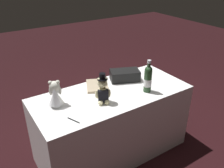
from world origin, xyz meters
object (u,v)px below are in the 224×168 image
object	(u,v)px
teddy_bear_bride	(55,95)
guestbook	(97,86)
teddy_bear_groom	(103,91)
champagne_bottle	(148,79)
signing_pen	(73,120)
gift_case_black	(125,75)

from	to	relation	value
teddy_bear_bride	guestbook	world-z (taller)	teddy_bear_bride
teddy_bear_groom	teddy_bear_bride	bearing A→B (deg)	154.06
teddy_bear_groom	champagne_bottle	xyz separation A→B (m)	(0.49, -0.06, 0.02)
signing_pen	guestbook	distance (m)	0.62
guestbook	teddy_bear_groom	bearing A→B (deg)	-84.84
guestbook	teddy_bear_bride	bearing A→B (deg)	-142.57
teddy_bear_bride	gift_case_black	world-z (taller)	teddy_bear_bride
signing_pen	guestbook	size ratio (longest dim) A/B	0.44
teddy_bear_bride	signing_pen	size ratio (longest dim) A/B	1.94
teddy_bear_bride	signing_pen	xyz separation A→B (m)	(0.03, -0.30, -0.10)
teddy_bear_groom	champagne_bottle	world-z (taller)	champagne_bottle
signing_pen	guestbook	bearing A→B (deg)	41.48
teddy_bear_bride	teddy_bear_groom	bearing A→B (deg)	-25.94
champagne_bottle	guestbook	bearing A→B (deg)	136.22
teddy_bear_groom	gift_case_black	distance (m)	0.52
teddy_bear_groom	signing_pen	bearing A→B (deg)	-162.27
teddy_bear_bride	signing_pen	distance (m)	0.32
champagne_bottle	gift_case_black	xyz separation A→B (m)	(-0.04, 0.33, -0.08)
teddy_bear_groom	teddy_bear_bride	size ratio (longest dim) A/B	1.20
signing_pen	guestbook	world-z (taller)	guestbook
teddy_bear_groom	teddy_bear_bride	distance (m)	0.43
signing_pen	teddy_bear_bride	bearing A→B (deg)	95.06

